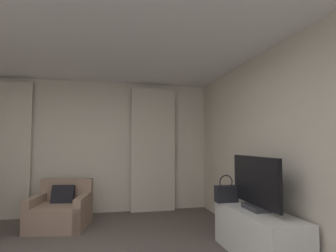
{
  "coord_description": "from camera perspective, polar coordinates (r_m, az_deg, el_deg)",
  "views": [
    {
      "loc": [
        0.41,
        -2.69,
        1.36
      ],
      "look_at": [
        1.3,
        1.2,
        1.61
      ],
      "focal_mm": 29.61,
      "sensor_mm": 36.0,
      "label": 1
    }
  ],
  "objects": [
    {
      "name": "ceiling",
      "position": [
        3.0,
        -20.95,
        21.62
      ],
      "size": [
        5.12,
        6.12,
        0.06
      ],
      "primitive_type": "cube",
      "color": "white",
      "rests_on": "wall_left"
    },
    {
      "name": "handbag_primary",
      "position": [
        3.99,
        11.88,
        -13.35
      ],
      "size": [
        0.3,
        0.14,
        0.37
      ],
      "color": "black",
      "rests_on": "tv_console"
    },
    {
      "name": "tv_console",
      "position": [
        3.69,
        17.96,
        -20.47
      ],
      "size": [
        0.51,
        1.38,
        0.56
      ],
      "color": "white",
      "rests_on": "ground"
    },
    {
      "name": "curtain_right_panel",
      "position": [
        5.68,
        -3.07,
        -4.73
      ],
      "size": [
        0.9,
        0.06,
        2.5
      ],
      "color": "beige",
      "rests_on": "ground"
    },
    {
      "name": "tv_flatscreen",
      "position": [
        3.59,
        17.52,
        -11.43
      ],
      "size": [
        0.2,
        1.01,
        0.64
      ],
      "color": "#333338",
      "rests_on": "tv_console"
    },
    {
      "name": "wall_right",
      "position": [
        3.43,
        25.45,
        -4.29
      ],
      "size": [
        0.06,
        6.12,
        2.6
      ],
      "color": "beige",
      "rests_on": "ground"
    },
    {
      "name": "wall_window",
      "position": [
        5.74,
        -16.99,
        -4.06
      ],
      "size": [
        5.12,
        0.06,
        2.6
      ],
      "color": "beige",
      "rests_on": "ground"
    },
    {
      "name": "curtain_left_panel",
      "position": [
        5.87,
        -30.64,
        -4.19
      ],
      "size": [
        0.9,
        0.06,
        2.5
      ],
      "color": "beige",
      "rests_on": "ground"
    },
    {
      "name": "armchair",
      "position": [
        5.03,
        -21.21,
        -16.07
      ],
      "size": [
        1.0,
        0.95,
        0.75
      ],
      "color": "#997A66",
      "rests_on": "ground"
    }
  ]
}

